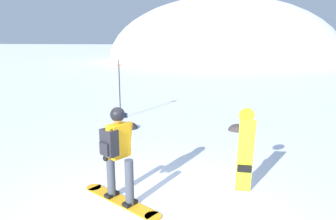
{
  "coord_description": "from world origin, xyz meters",
  "views": [
    {
      "loc": [
        1.1,
        -4.58,
        2.82
      ],
      "look_at": [
        -0.23,
        3.22,
        1.0
      ],
      "focal_mm": 33.25,
      "sensor_mm": 36.0,
      "label": 1
    }
  ],
  "objects_px": {
    "piste_marker_near": "(119,85)",
    "rock_dark": "(237,130)",
    "rock_mid": "(129,128)",
    "snowboarder_main": "(118,153)",
    "spare_snowboard": "(245,153)"
  },
  "relations": [
    {
      "from": "piste_marker_near",
      "to": "spare_snowboard",
      "type": "bearing_deg",
      "value": -51.43
    },
    {
      "from": "snowboarder_main",
      "to": "rock_dark",
      "type": "height_order",
      "value": "snowboarder_main"
    },
    {
      "from": "piste_marker_near",
      "to": "rock_dark",
      "type": "distance_m",
      "value": 4.36
    },
    {
      "from": "snowboarder_main",
      "to": "spare_snowboard",
      "type": "height_order",
      "value": "snowboarder_main"
    },
    {
      "from": "snowboarder_main",
      "to": "piste_marker_near",
      "type": "xyz_separation_m",
      "value": [
        -1.84,
        5.67,
        0.31
      ]
    },
    {
      "from": "spare_snowboard",
      "to": "rock_mid",
      "type": "relative_size",
      "value": 2.82
    },
    {
      "from": "rock_dark",
      "to": "rock_mid",
      "type": "distance_m",
      "value": 3.46
    },
    {
      "from": "snowboarder_main",
      "to": "rock_mid",
      "type": "xyz_separation_m",
      "value": [
        -1.18,
        4.52,
        -0.92
      ]
    },
    {
      "from": "rock_dark",
      "to": "spare_snowboard",
      "type": "bearing_deg",
      "value": -91.26
    },
    {
      "from": "snowboarder_main",
      "to": "rock_dark",
      "type": "distance_m",
      "value": 5.43
    },
    {
      "from": "spare_snowboard",
      "to": "rock_dark",
      "type": "relative_size",
      "value": 2.8
    },
    {
      "from": "spare_snowboard",
      "to": "piste_marker_near",
      "type": "distance_m",
      "value": 6.44
    },
    {
      "from": "piste_marker_near",
      "to": "rock_dark",
      "type": "xyz_separation_m",
      "value": [
        4.1,
        -0.83,
        -1.23
      ]
    },
    {
      "from": "snowboarder_main",
      "to": "spare_snowboard",
      "type": "bearing_deg",
      "value": 16.6
    },
    {
      "from": "snowboarder_main",
      "to": "rock_mid",
      "type": "bearing_deg",
      "value": 104.61
    }
  ]
}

